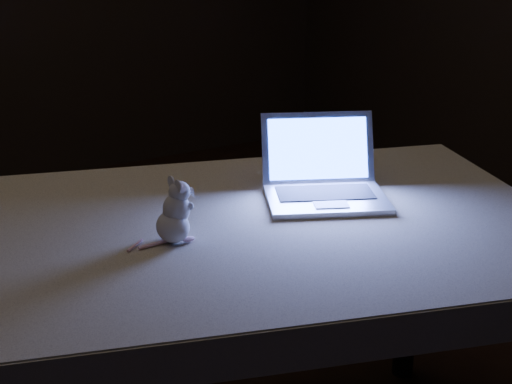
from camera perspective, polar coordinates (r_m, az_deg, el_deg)
table at (r=2.06m, az=-0.14°, el=-12.50°), size 1.66×1.31×0.78m
tablecloth at (r=1.89m, az=-0.73°, el=-3.66°), size 1.81×1.51×0.10m
laptop at (r=1.97m, az=5.55°, el=2.15°), size 0.41×0.39×0.22m
plush_mouse at (r=1.74m, az=-6.47°, el=-1.46°), size 0.13×0.13×0.16m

